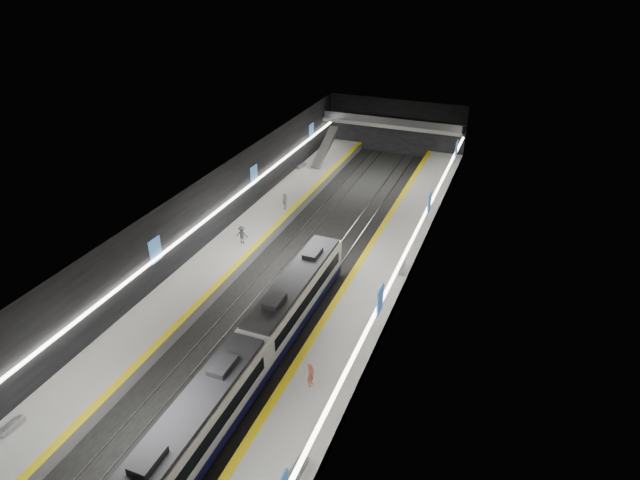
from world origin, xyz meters
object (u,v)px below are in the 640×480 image
at_px(bench_right_near, 297,472).
at_px(bench_right_far, 402,268).
at_px(passenger_left_a, 285,201).
at_px(passenger_right_a, 311,375).
at_px(bench_left_near, 12,426).
at_px(train, 252,352).
at_px(passenger_left_b, 242,235).
at_px(escalator, 325,147).
at_px(bench_left_far, 301,166).

distance_m(bench_right_near, bench_right_far, 23.36).
relative_size(bench_right_near, passenger_left_a, 1.06).
bearing_deg(bench_right_far, passenger_right_a, -108.18).
bearing_deg(bench_left_near, train, 47.63).
bearing_deg(passenger_left_b, escalator, -97.84).
distance_m(train, passenger_left_b, 18.01).
height_order(train, bench_left_near, train).
xyz_separation_m(bench_right_far, passenger_left_a, (-15.44, 7.82, 0.73)).
relative_size(bench_left_far, bench_right_far, 0.87).
bearing_deg(passenger_right_a, bench_left_far, 25.12).
relative_size(bench_right_far, passenger_right_a, 1.06).
distance_m(bench_right_far, passenger_right_a, 16.72).
height_order(bench_left_far, passenger_left_b, passenger_left_b).
relative_size(bench_right_far, passenger_left_b, 1.04).
bearing_deg(bench_right_near, passenger_left_b, 128.81).
relative_size(escalator, passenger_left_b, 4.28).
height_order(bench_left_near, passenger_left_b, passenger_left_b).
relative_size(bench_left_near, passenger_right_a, 0.91).
bearing_deg(escalator, train, -76.03).
height_order(train, bench_right_far, train).
height_order(bench_left_near, bench_left_far, bench_left_far).
xyz_separation_m(bench_right_near, passenger_left_a, (-15.14, 31.17, 0.71)).
height_order(passenger_right_a, passenger_left_a, passenger_left_a).
relative_size(bench_left_far, bench_right_near, 0.83).
bearing_deg(passenger_right_a, bench_right_near, -163.25).
xyz_separation_m(escalator, passenger_left_a, (1.37, -16.12, -0.93)).
height_order(train, passenger_right_a, train).
distance_m(bench_left_far, bench_right_near, 47.38).
height_order(bench_left_near, passenger_left_a, passenger_left_a).
bearing_deg(train, bench_left_far, 108.19).
bearing_deg(passenger_left_a, passenger_left_b, -8.14).
distance_m(passenger_right_a, passenger_left_a, 27.72).
bearing_deg(passenger_left_a, bench_left_near, -7.97).
height_order(bench_right_near, passenger_left_a, passenger_left_a).
relative_size(train, escalator, 3.76).
bearing_deg(passenger_left_b, passenger_left_a, -103.98).
height_order(train, bench_left_far, train).
distance_m(passenger_right_a, passenger_left_b, 20.97).
bearing_deg(passenger_right_a, passenger_left_b, 42.41).
xyz_separation_m(escalator, passenger_left_b, (0.67, -24.79, -0.96)).
bearing_deg(bench_right_near, passenger_right_a, 109.54).
bearing_deg(bench_left_near, bench_right_near, 15.57).
bearing_deg(bench_left_far, passenger_right_a, -56.65).
bearing_deg(bench_left_far, bench_right_far, -38.02).
distance_m(escalator, bench_left_far, 4.51).
height_order(bench_right_far, passenger_right_a, passenger_right_a).
bearing_deg(passenger_right_a, passenger_left_a, 29.34).
distance_m(bench_right_near, passenger_left_a, 34.66).
xyz_separation_m(bench_right_near, passenger_left_b, (-15.84, 22.50, 0.68)).
height_order(train, passenger_left_b, train).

